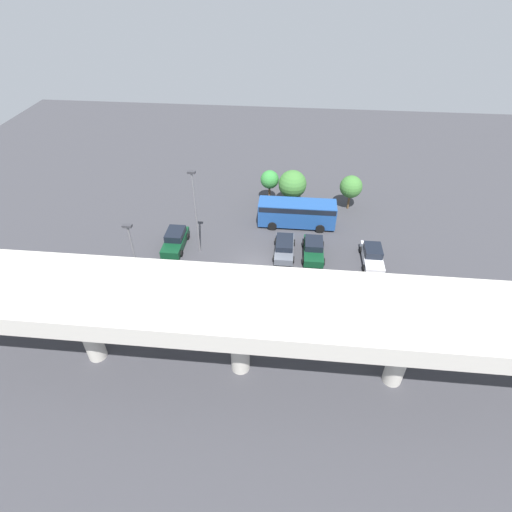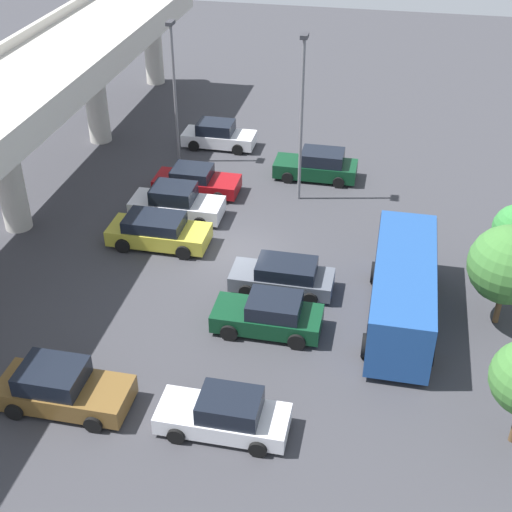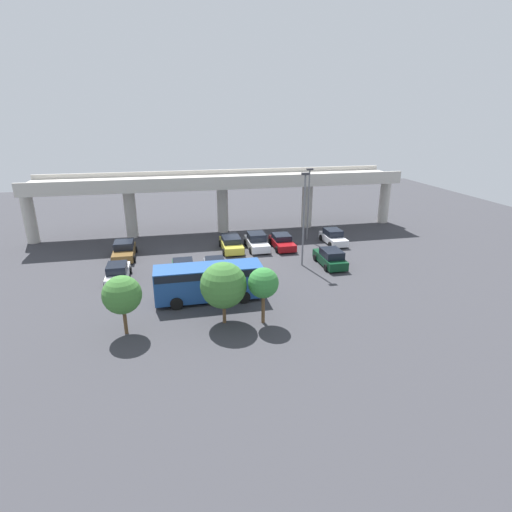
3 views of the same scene
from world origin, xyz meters
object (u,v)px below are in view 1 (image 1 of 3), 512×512
Objects in this scene: parked_car_0 at (381,299)px; parked_car_3 at (253,290)px; lamp_post_near_aisle at (136,261)px; parked_car_8 at (372,255)px; parked_car_4 at (222,287)px; tree_front_left at (351,187)px; parked_car_1 at (314,249)px; parked_car_6 at (175,240)px; tree_front_centre at (292,184)px; tree_front_right at (270,180)px; parked_car_2 at (284,247)px; parked_car_7 at (124,281)px; lamp_post_mid_lot at (195,208)px; shuttle_bus at (297,212)px; parked_car_5 at (191,284)px.

parked_car_0 reaches higher than parked_car_3.
lamp_post_near_aisle is at bearing 95.10° from parked_car_0.
parked_car_0 is at bearing -0.20° from parked_car_8.
parked_car_4 reaches higher than parked_car_8.
parked_car_1 is at bearing 65.73° from tree_front_left.
parked_car_6 is 14.64m from tree_front_centre.
tree_front_right is at bearing -133.36° from parked_car_8.
parked_car_4 is 8.67m from parked_car_6.
parked_car_7 reaches higher than parked_car_2.
lamp_post_near_aisle is at bearing 62.30° from tree_front_right.
parked_car_7 reaches higher than parked_car_1.
tree_front_left is at bearing 177.08° from tree_front_right.
parked_car_7 is 1.09× the size of tree_front_right.
parked_car_4 is at bearing -51.69° from parked_car_1.
tree_front_centre is at bearing -165.10° from parked_car_1.
parked_car_6 is (8.53, -6.52, 0.03)m from parked_car_3.
parked_car_2 is 9.22m from tree_front_centre.
lamp_post_mid_lot is (11.22, 0.53, 4.36)m from parked_car_1.
parked_car_0 is at bearing 122.56° from shuttle_bus.
parked_car_8 is 21.77m from lamp_post_near_aisle.
tree_front_centre is at bearing -10.56° from parked_car_3.
parked_car_4 is 0.58× the size of lamp_post_near_aisle.
parked_car_0 is 1.16× the size of tree_front_right.
parked_car_7 is 9.18m from lamp_post_mid_lot.
parked_car_5 is at bearing 51.20° from shuttle_bus.
parked_car_8 is at bearing -0.20° from parked_car_0.
tree_front_centre reaches higher than tree_front_left.
parked_car_0 is 18.31m from lamp_post_mid_lot.
parked_car_6 is at bearing -93.59° from lamp_post_near_aisle.
parked_car_8 is 9.91m from tree_front_left.
parked_car_2 is (8.44, -6.45, -0.06)m from parked_car_0.
parked_car_2 is (2.85, -0.08, -0.04)m from parked_car_1.
tree_front_right is at bearing -2.92° from tree_front_left.
parked_car_3 is at bearing 73.02° from shuttle_bus.
parked_car_4 reaches higher than parked_car_1.
tree_front_right reaches higher than parked_car_0.
lamp_post_mid_lot is at bearing 45.21° from parked_car_3.
parked_car_1 is 5.51m from shuttle_bus.
parked_car_4 is at bearing 118.61° from lamp_post_mid_lot.
parked_car_4 is 7.91m from lamp_post_mid_lot.
lamp_post_near_aisle is at bearing 46.57° from shuttle_bus.
parked_car_5 is 7.12m from lamp_post_mid_lot.
parked_car_7 reaches higher than parked_car_3.
parked_car_0 reaches higher than parked_car_1.
parked_car_1 is at bearing 108.89° from shuttle_bus.
parked_car_5 is 21.42m from tree_front_left.
parked_car_6 is at bearing -24.66° from parked_car_7.
parked_car_3 is 1.18× the size of tree_front_left.
parked_car_1 is 0.96× the size of parked_car_5.
shuttle_bus is (-3.53, -11.56, 0.92)m from parked_car_3.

